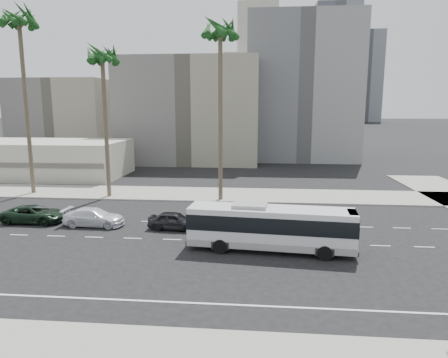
# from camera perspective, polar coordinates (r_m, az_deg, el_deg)

# --- Properties ---
(ground) EXTENTS (700.00, 700.00, 0.00)m
(ground) POSITION_cam_1_polar(r_m,az_deg,el_deg) (29.40, 4.20, -9.00)
(ground) COLOR black
(ground) RESTS_ON ground
(sidewalk_north) EXTENTS (120.00, 7.00, 0.15)m
(sidewalk_north) POSITION_cam_1_polar(r_m,az_deg,el_deg) (44.31, 4.56, -2.33)
(sidewalk_north) COLOR gray
(sidewalk_north) RESTS_ON ground
(commercial_low) EXTENTS (22.00, 12.16, 5.00)m
(commercial_low) POSITION_cam_1_polar(r_m,az_deg,el_deg) (62.15, -24.17, 2.68)
(commercial_low) COLOR #B6B2A2
(commercial_low) RESTS_ON ground
(midrise_beige_west) EXTENTS (24.00, 18.00, 18.00)m
(midrise_beige_west) POSITION_cam_1_polar(r_m,az_deg,el_deg) (73.81, -4.56, 9.65)
(midrise_beige_west) COLOR slate
(midrise_beige_west) RESTS_ON ground
(midrise_gray_center) EXTENTS (20.00, 20.00, 26.00)m
(midrise_gray_center) POSITION_cam_1_polar(r_m,az_deg,el_deg) (80.20, 10.87, 12.40)
(midrise_gray_center) COLOR slate
(midrise_gray_center) RESTS_ON ground
(midrise_beige_far) EXTENTS (18.00, 16.00, 15.00)m
(midrise_beige_far) POSITION_cam_1_polar(r_m,az_deg,el_deg) (86.74, -21.32, 8.07)
(midrise_beige_far) COLOR slate
(midrise_beige_far) RESTS_ON ground
(civic_tower) EXTENTS (42.00, 42.00, 129.00)m
(civic_tower) POSITION_cam_1_polar(r_m,az_deg,el_deg) (279.31, 4.83, 16.14)
(civic_tower) COLOR beige
(civic_tower) RESTS_ON ground
(highrise_right) EXTENTS (26.00, 26.00, 70.00)m
(highrise_right) POSITION_cam_1_polar(r_m,az_deg,el_deg) (262.83, 15.47, 15.36)
(highrise_right) COLOR #565B65
(highrise_right) RESTS_ON ground
(highrise_far) EXTENTS (22.00, 22.00, 60.00)m
(highrise_far) POSITION_cam_1_polar(r_m,az_deg,el_deg) (296.77, 19.27, 13.56)
(highrise_far) COLOR #565B65
(highrise_far) RESTS_ON ground
(city_bus) EXTENTS (11.39, 3.55, 3.22)m
(city_bus) POSITION_cam_1_polar(r_m,az_deg,el_deg) (27.37, 6.69, -6.79)
(city_bus) COLOR silver
(city_bus) RESTS_ON ground
(car_a) EXTENTS (2.05, 4.34, 1.43)m
(car_a) POSITION_cam_1_polar(r_m,az_deg,el_deg) (32.30, -7.10, -5.95)
(car_a) COLOR black
(car_a) RESTS_ON ground
(car_b) EXTENTS (2.13, 5.06, 1.46)m
(car_b) POSITION_cam_1_polar(r_m,az_deg,el_deg) (34.73, -18.14, -5.22)
(car_b) COLOR white
(car_b) RESTS_ON ground
(car_c) EXTENTS (2.43, 5.23, 1.45)m
(car_c) POSITION_cam_1_polar(r_m,az_deg,el_deg) (37.63, -25.59, -4.55)
(car_c) COLOR black
(car_c) RESTS_ON ground
(palm_near) EXTENTS (5.46, 5.46, 18.35)m
(palm_near) POSITION_cam_1_polar(r_m,az_deg,el_deg) (41.57, -0.54, 19.85)
(palm_near) COLOR brown
(palm_near) RESTS_ON ground
(palm_mid) EXTENTS (5.21, 5.21, 16.10)m
(palm_mid) POSITION_cam_1_polar(r_m,az_deg,el_deg) (44.54, -17.04, 15.99)
(palm_mid) COLOR brown
(palm_mid) RESTS_ON ground
(palm_far) EXTENTS (5.88, 5.88, 20.18)m
(palm_far) POSITION_cam_1_polar(r_m,az_deg,el_deg) (49.99, -27.30, 19.11)
(palm_far) COLOR brown
(palm_far) RESTS_ON ground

